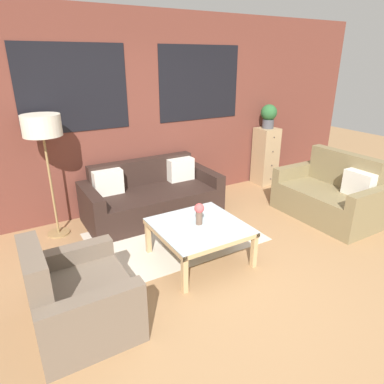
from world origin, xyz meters
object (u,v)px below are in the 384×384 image
(armchair_corner, at_px, (78,299))
(potted_plant, at_px, (269,115))
(flower_vase, at_px, (199,212))
(couch_dark, at_px, (152,197))
(floor_lamp, at_px, (42,130))
(settee_vintage, at_px, (330,197))
(drawer_cabinet, at_px, (265,156))
(coffee_table, at_px, (199,230))

(armchair_corner, distance_m, potted_plant, 4.41)
(armchair_corner, relative_size, flower_vase, 3.73)
(couch_dark, distance_m, floor_lamp, 1.71)
(couch_dark, distance_m, settee_vintage, 2.56)
(couch_dark, bearing_deg, settee_vintage, -31.77)
(couch_dark, relative_size, settee_vintage, 1.36)
(armchair_corner, relative_size, potted_plant, 2.26)
(drawer_cabinet, relative_size, potted_plant, 2.47)
(armchair_corner, xyz_separation_m, drawer_cabinet, (3.83, 1.97, 0.23))
(floor_lamp, xyz_separation_m, drawer_cabinet, (3.67, 0.13, -0.87))
(couch_dark, xyz_separation_m, coffee_table, (-0.03, -1.36, 0.10))
(couch_dark, xyz_separation_m, drawer_cabinet, (2.36, 0.23, 0.23))
(floor_lamp, distance_m, flower_vase, 2.09)
(armchair_corner, relative_size, drawer_cabinet, 0.91)
(floor_lamp, relative_size, drawer_cabinet, 1.54)
(potted_plant, distance_m, flower_vase, 2.93)
(armchair_corner, distance_m, floor_lamp, 2.15)
(potted_plant, bearing_deg, floor_lamp, -178.03)
(settee_vintage, bearing_deg, couch_dark, 148.23)
(couch_dark, xyz_separation_m, flower_vase, (-0.02, -1.34, 0.31))
(settee_vintage, bearing_deg, potted_plant, 83.29)
(floor_lamp, height_order, flower_vase, floor_lamp)
(armchair_corner, bearing_deg, settee_vintage, 6.06)
(couch_dark, bearing_deg, floor_lamp, 175.37)
(armchair_corner, distance_m, flower_vase, 1.53)
(couch_dark, relative_size, flower_vase, 7.75)
(couch_dark, height_order, settee_vintage, settee_vintage)
(drawer_cabinet, bearing_deg, floor_lamp, -178.03)
(drawer_cabinet, bearing_deg, settee_vintage, -96.71)
(drawer_cabinet, bearing_deg, flower_vase, -146.60)
(couch_dark, distance_m, drawer_cabinet, 2.39)
(floor_lamp, bearing_deg, couch_dark, -4.63)
(armchair_corner, bearing_deg, flower_vase, 15.33)
(drawer_cabinet, xyz_separation_m, flower_vase, (-2.38, -1.57, 0.08))
(coffee_table, bearing_deg, couch_dark, 88.82)
(floor_lamp, bearing_deg, drawer_cabinet, 1.97)
(settee_vintage, height_order, floor_lamp, floor_lamp)
(settee_vintage, relative_size, armchair_corner, 1.52)
(floor_lamp, distance_m, potted_plant, 3.67)
(couch_dark, xyz_separation_m, armchair_corner, (-1.46, -1.74, -0.00))
(settee_vintage, distance_m, potted_plant, 1.84)
(couch_dark, bearing_deg, potted_plant, 5.61)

